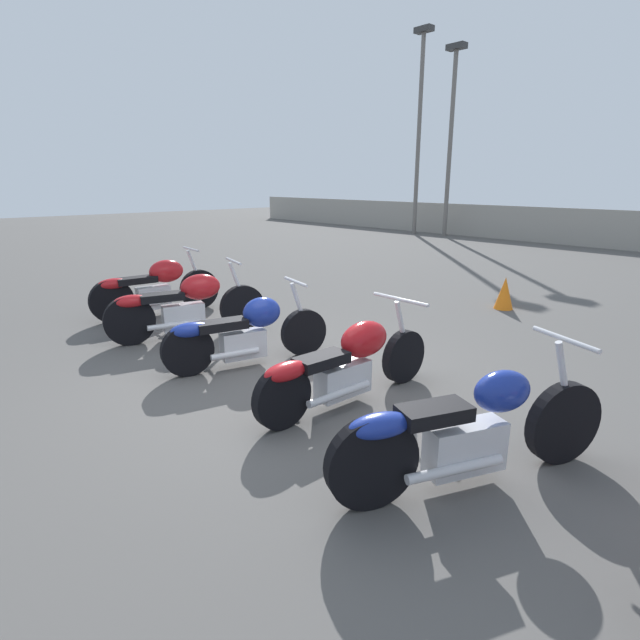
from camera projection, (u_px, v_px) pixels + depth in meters
The scene contains 9 objects.
ground_plane at pixel (289, 388), 5.15m from camera, with size 60.00×60.00×0.00m, color #514F4C.
light_pole_left at pixel (451, 125), 18.23m from camera, with size 0.70×0.35×6.72m.
light_pole_right at pixel (420, 117), 19.01m from camera, with size 0.70×0.35×7.50m.
motorcycle_slot_0 at pixel (156, 287), 7.83m from camera, with size 0.59×2.06×1.02m.
motorcycle_slot_1 at pixel (186, 305), 6.72m from camera, with size 0.78×2.13×1.01m.
motorcycle_slot_2 at pixel (245, 332), 5.68m from camera, with size 0.71×1.96×0.94m.
motorcycle_slot_3 at pixel (347, 363), 4.69m from camera, with size 0.70×2.15×0.93m.
motorcycle_slot_4 at pixel (469, 431), 3.41m from camera, with size 0.98×2.11×1.01m.
traffic_cone_near at pixel (505, 293), 8.27m from camera, with size 0.31×0.31×0.53m.
Camera 1 is at (3.79, -2.92, 2.06)m, focal length 28.00 mm.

